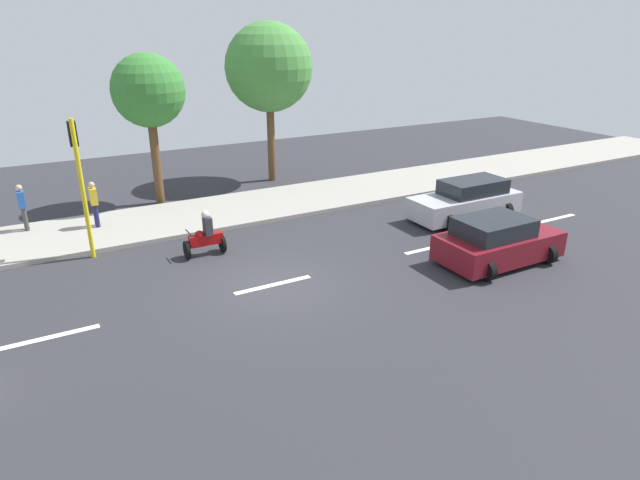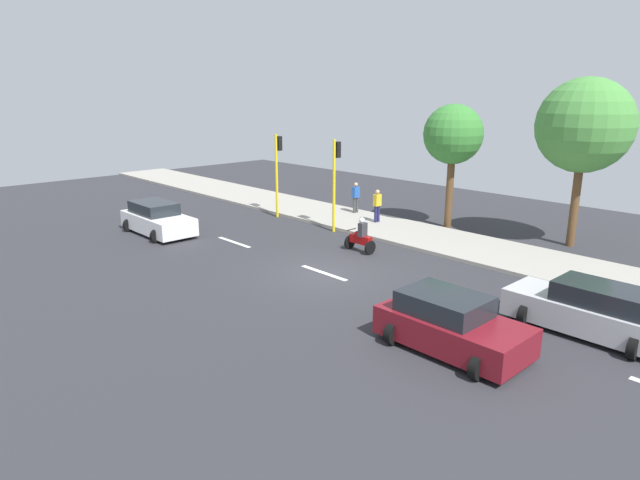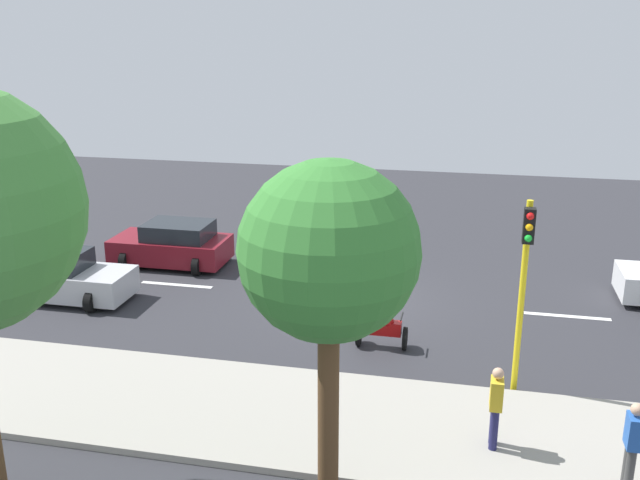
{
  "view_description": "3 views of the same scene",
  "coord_description": "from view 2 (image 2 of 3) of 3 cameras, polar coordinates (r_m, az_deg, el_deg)",
  "views": [
    {
      "loc": [
        -13.15,
        5.69,
        7.05
      ],
      "look_at": [
        -1.11,
        -0.95,
        1.62
      ],
      "focal_mm": 30.46,
      "sensor_mm": 36.0,
      "label": 1
    },
    {
      "loc": [
        -13.63,
        -14.36,
        6.73
      ],
      "look_at": [
        -0.71,
        -0.54,
        1.55
      ],
      "focal_mm": 30.7,
      "sensor_mm": 36.0,
      "label": 2
    },
    {
      "loc": [
        19.9,
        3.05,
        8.1
      ],
      "look_at": [
        -0.17,
        -1.31,
        1.77
      ],
      "focal_mm": 39.82,
      "sensor_mm": 36.0,
      "label": 3
    }
  ],
  "objects": [
    {
      "name": "ground_plane",
      "position": [
        20.92,
        0.4,
        -3.59
      ],
      "size": [
        40.0,
        60.0,
        0.1
      ],
      "primitive_type": "cube",
      "color": "#2D2D33"
    },
    {
      "name": "sidewalk",
      "position": [
        26.0,
        11.67,
        0.16
      ],
      "size": [
        4.0,
        60.0,
        0.15
      ],
      "primitive_type": "cube",
      "color": "#9E998E",
      "rests_on": "ground"
    },
    {
      "name": "lane_stripe_north",
      "position": [
        17.34,
        14.31,
        -8.0
      ],
      "size": [
        0.2,
        2.4,
        0.01
      ],
      "primitive_type": "cube",
      "color": "white",
      "rests_on": "ground"
    },
    {
      "name": "lane_stripe_mid",
      "position": [
        20.9,
        0.4,
        -3.45
      ],
      "size": [
        0.2,
        2.4,
        0.01
      ],
      "primitive_type": "cube",
      "color": "white",
      "rests_on": "ground"
    },
    {
      "name": "lane_stripe_south",
      "position": [
        25.4,
        -8.95,
        -0.23
      ],
      "size": [
        0.2,
        2.4,
        0.01
      ],
      "primitive_type": "cube",
      "color": "white",
      "rests_on": "ground"
    },
    {
      "name": "lane_stripe_far_south",
      "position": [
        30.42,
        -15.35,
        1.99
      ],
      "size": [
        0.2,
        2.4,
        0.01
      ],
      "primitive_type": "cube",
      "color": "white",
      "rests_on": "ground"
    },
    {
      "name": "car_white",
      "position": [
        27.64,
        -16.6,
        2.09
      ],
      "size": [
        2.27,
        4.35,
        1.52
      ],
      "color": "white",
      "rests_on": "ground"
    },
    {
      "name": "car_silver",
      "position": [
        17.4,
        26.46,
        -6.61
      ],
      "size": [
        2.12,
        4.51,
        1.52
      ],
      "color": "#B7B7BC",
      "rests_on": "ground"
    },
    {
      "name": "car_maroon",
      "position": [
        15.13,
        13.47,
        -8.57
      ],
      "size": [
        2.36,
        3.96,
        1.52
      ],
      "color": "maroon",
      "rests_on": "ground"
    },
    {
      "name": "motorcycle",
      "position": [
        23.53,
        4.24,
        0.28
      ],
      "size": [
        0.6,
        1.3,
        1.53
      ],
      "color": "black",
      "rests_on": "ground"
    },
    {
      "name": "pedestrian_near_signal",
      "position": [
        28.32,
        5.98,
        3.68
      ],
      "size": [
        0.4,
        0.24,
        1.69
      ],
      "color": "#1E1E4C",
      "rests_on": "sidewalk"
    },
    {
      "name": "pedestrian_by_tree",
      "position": [
        30.45,
        3.75,
        4.55
      ],
      "size": [
        0.4,
        0.24,
        1.69
      ],
      "color": "#3F3F3F",
      "rests_on": "sidewalk"
    },
    {
      "name": "traffic_light_corner",
      "position": [
        29.81,
        -4.43,
        7.95
      ],
      "size": [
        0.49,
        0.24,
        4.5
      ],
      "color": "yellow",
      "rests_on": "ground"
    },
    {
      "name": "traffic_light_midblock",
      "position": [
        26.53,
        1.63,
        7.07
      ],
      "size": [
        0.49,
        0.24,
        4.5
      ],
      "color": "yellow",
      "rests_on": "ground"
    },
    {
      "name": "street_tree_north",
      "position": [
        26.17,
        25.86,
        10.65
      ],
      "size": [
        4.02,
        4.02,
        7.32
      ],
      "color": "brown",
      "rests_on": "ground"
    },
    {
      "name": "street_tree_center",
      "position": [
        27.87,
        13.7,
        10.56
      ],
      "size": [
        2.91,
        2.91,
        6.13
      ],
      "color": "brown",
      "rests_on": "ground"
    }
  ]
}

